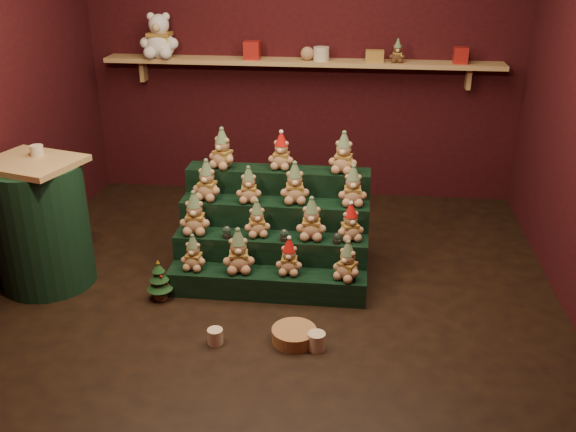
# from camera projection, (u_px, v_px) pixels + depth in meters

# --- Properties ---
(ground) EXTENTS (4.00, 4.00, 0.00)m
(ground) POSITION_uv_depth(u_px,v_px,m) (274.00, 292.00, 4.59)
(ground) COLOR black
(ground) RESTS_ON ground
(back_wall) EXTENTS (4.00, 0.10, 2.80)m
(back_wall) POSITION_uv_depth(u_px,v_px,m) (303.00, 48.00, 5.90)
(back_wall) COLOR black
(back_wall) RESTS_ON ground
(front_wall) EXTENTS (4.00, 0.10, 2.80)m
(front_wall) POSITION_uv_depth(u_px,v_px,m) (188.00, 241.00, 2.17)
(front_wall) COLOR black
(front_wall) RESTS_ON ground
(back_shelf) EXTENTS (3.60, 0.26, 0.24)m
(back_shelf) POSITION_uv_depth(u_px,v_px,m) (301.00, 63.00, 5.78)
(back_shelf) COLOR tan
(back_shelf) RESTS_ON ground
(riser_tier_front) EXTENTS (1.40, 0.22, 0.18)m
(riser_tier_front) POSITION_uv_depth(u_px,v_px,m) (267.00, 284.00, 4.52)
(riser_tier_front) COLOR black
(riser_tier_front) RESTS_ON ground
(riser_tier_midfront) EXTENTS (1.40, 0.22, 0.36)m
(riser_tier_midfront) POSITION_uv_depth(u_px,v_px,m) (271.00, 258.00, 4.69)
(riser_tier_midfront) COLOR black
(riser_tier_midfront) RESTS_ON ground
(riser_tier_midback) EXTENTS (1.40, 0.22, 0.54)m
(riser_tier_midback) POSITION_uv_depth(u_px,v_px,m) (275.00, 234.00, 4.85)
(riser_tier_midback) COLOR black
(riser_tier_midback) RESTS_ON ground
(riser_tier_back) EXTENTS (1.40, 0.22, 0.72)m
(riser_tier_back) POSITION_uv_depth(u_px,v_px,m) (279.00, 212.00, 5.02)
(riser_tier_back) COLOR black
(riser_tier_back) RESTS_ON ground
(teddy_0) EXTENTS (0.19, 0.18, 0.25)m
(teddy_0) POSITION_uv_depth(u_px,v_px,m) (193.00, 252.00, 4.50)
(teddy_0) COLOR #A97D5E
(teddy_0) RESTS_ON riser_tier_front
(teddy_1) EXTENTS (0.26, 0.24, 0.31)m
(teddy_1) POSITION_uv_depth(u_px,v_px,m) (238.00, 251.00, 4.46)
(teddy_1) COLOR #A97D5E
(teddy_1) RESTS_ON riser_tier_front
(teddy_2) EXTENTS (0.19, 0.17, 0.26)m
(teddy_2) POSITION_uv_depth(u_px,v_px,m) (289.00, 256.00, 4.44)
(teddy_2) COLOR #A97D5E
(teddy_2) RESTS_ON riser_tier_front
(teddy_3) EXTENTS (0.26, 0.25, 0.28)m
(teddy_3) POSITION_uv_depth(u_px,v_px,m) (348.00, 261.00, 4.36)
(teddy_3) COLOR #A97D5E
(teddy_3) RESTS_ON riser_tier_front
(teddy_4) EXTENTS (0.23, 0.21, 0.31)m
(teddy_4) POSITION_uv_depth(u_px,v_px,m) (195.00, 213.00, 4.61)
(teddy_4) COLOR #A97D5E
(teddy_4) RESTS_ON riser_tier_midfront
(teddy_5) EXTENTS (0.23, 0.21, 0.26)m
(teddy_5) POSITION_uv_depth(u_px,v_px,m) (257.00, 218.00, 4.58)
(teddy_5) COLOR #A97D5E
(teddy_5) RESTS_ON riser_tier_midfront
(teddy_6) EXTENTS (0.22, 0.20, 0.30)m
(teddy_6) POSITION_uv_depth(u_px,v_px,m) (311.00, 219.00, 4.53)
(teddy_6) COLOR #A97D5E
(teddy_6) RESTS_ON riser_tier_midfront
(teddy_7) EXTENTS (0.24, 0.23, 0.27)m
(teddy_7) POSITION_uv_depth(u_px,v_px,m) (350.00, 222.00, 4.52)
(teddy_7) COLOR #A97D5E
(teddy_7) RESTS_ON riser_tier_midfront
(teddy_8) EXTENTS (0.24, 0.22, 0.30)m
(teddy_8) POSITION_uv_depth(u_px,v_px,m) (207.00, 180.00, 4.73)
(teddy_8) COLOR #A97D5E
(teddy_8) RESTS_ON riser_tier_midback
(teddy_9) EXTENTS (0.21, 0.19, 0.26)m
(teddy_9) POSITION_uv_depth(u_px,v_px,m) (249.00, 185.00, 4.70)
(teddy_9) COLOR #A97D5E
(teddy_9) RESTS_ON riser_tier_midback
(teddy_10) EXTENTS (0.24, 0.22, 0.30)m
(teddy_10) POSITION_uv_depth(u_px,v_px,m) (295.00, 183.00, 4.68)
(teddy_10) COLOR #A97D5E
(teddy_10) RESTS_ON riser_tier_midback
(teddy_11) EXTENTS (0.22, 0.20, 0.29)m
(teddy_11) POSITION_uv_depth(u_px,v_px,m) (353.00, 186.00, 4.64)
(teddy_11) COLOR #A97D5E
(teddy_11) RESTS_ON riser_tier_midback
(teddy_12) EXTENTS (0.27, 0.26, 0.30)m
(teddy_12) POSITION_uv_depth(u_px,v_px,m) (222.00, 149.00, 4.84)
(teddy_12) COLOR #A97D5E
(teddy_12) RESTS_ON riser_tier_back
(teddy_13) EXTENTS (0.21, 0.20, 0.27)m
(teddy_13) POSITION_uv_depth(u_px,v_px,m) (281.00, 151.00, 4.83)
(teddy_13) COLOR #A97D5E
(teddy_13) RESTS_ON riser_tier_back
(teddy_14) EXTENTS (0.24, 0.23, 0.30)m
(teddy_14) POSITION_uv_depth(u_px,v_px,m) (344.00, 153.00, 4.74)
(teddy_14) COLOR #A97D5E
(teddy_14) RESTS_ON riser_tier_back
(snow_globe_a) EXTENTS (0.07, 0.07, 0.09)m
(snow_globe_a) POSITION_uv_depth(u_px,v_px,m) (227.00, 232.00, 4.58)
(snow_globe_a) COLOR black
(snow_globe_a) RESTS_ON riser_tier_midfront
(snow_globe_b) EXTENTS (0.06, 0.06, 0.09)m
(snow_globe_b) POSITION_uv_depth(u_px,v_px,m) (284.00, 235.00, 4.53)
(snow_globe_b) COLOR black
(snow_globe_b) RESTS_ON riser_tier_midfront
(snow_globe_c) EXTENTS (0.06, 0.06, 0.08)m
(snow_globe_c) POSITION_uv_depth(u_px,v_px,m) (337.00, 238.00, 4.49)
(snow_globe_c) COLOR black
(snow_globe_c) RESTS_ON riser_tier_midfront
(side_table) EXTENTS (0.73, 0.66, 0.94)m
(side_table) POSITION_uv_depth(u_px,v_px,m) (42.00, 224.00, 4.56)
(side_table) COLOR tan
(side_table) RESTS_ON ground
(table_ornament) EXTENTS (0.09, 0.09, 0.07)m
(table_ornament) POSITION_uv_depth(u_px,v_px,m) (37.00, 150.00, 4.44)
(table_ornament) COLOR beige
(table_ornament) RESTS_ON side_table
(mini_christmas_tree) EXTENTS (0.18, 0.18, 0.31)m
(mini_christmas_tree) POSITION_uv_depth(u_px,v_px,m) (159.00, 280.00, 4.46)
(mini_christmas_tree) COLOR #4A311A
(mini_christmas_tree) RESTS_ON ground
(mug_left) EXTENTS (0.10, 0.10, 0.10)m
(mug_left) POSITION_uv_depth(u_px,v_px,m) (215.00, 336.00, 4.00)
(mug_left) COLOR beige
(mug_left) RESTS_ON ground
(mug_right) EXTENTS (0.11, 0.11, 0.11)m
(mug_right) POSITION_uv_depth(u_px,v_px,m) (316.00, 341.00, 3.95)
(mug_right) COLOR beige
(mug_right) RESTS_ON ground
(wicker_basket) EXTENTS (0.33, 0.33, 0.09)m
(wicker_basket) POSITION_uv_depth(u_px,v_px,m) (294.00, 335.00, 4.03)
(wicker_basket) COLOR #9A6C3E
(wicker_basket) RESTS_ON ground
(white_bear) EXTENTS (0.36, 0.32, 0.50)m
(white_bear) POSITION_uv_depth(u_px,v_px,m) (159.00, 29.00, 5.77)
(white_bear) COLOR white
(white_bear) RESTS_ON back_shelf
(brown_bear) EXTENTS (0.14, 0.13, 0.19)m
(brown_bear) POSITION_uv_depth(u_px,v_px,m) (397.00, 51.00, 5.61)
(brown_bear) COLOR #4A2D18
(brown_bear) RESTS_ON back_shelf
(gift_tin_red_a) EXTENTS (0.14, 0.14, 0.16)m
(gift_tin_red_a) POSITION_uv_depth(u_px,v_px,m) (252.00, 50.00, 5.76)
(gift_tin_red_a) COLOR #B0211B
(gift_tin_red_a) RESTS_ON back_shelf
(gift_tin_cream) EXTENTS (0.14, 0.14, 0.12)m
(gift_tin_cream) POSITION_uv_depth(u_px,v_px,m) (321.00, 54.00, 5.70)
(gift_tin_cream) COLOR beige
(gift_tin_cream) RESTS_ON back_shelf
(gift_tin_red_b) EXTENTS (0.12, 0.12, 0.14)m
(gift_tin_red_b) POSITION_uv_depth(u_px,v_px,m) (461.00, 55.00, 5.57)
(gift_tin_red_b) COLOR #B0211B
(gift_tin_red_b) RESTS_ON back_shelf
(shelf_plush_ball) EXTENTS (0.12, 0.12, 0.12)m
(shelf_plush_ball) POSITION_uv_depth(u_px,v_px,m) (307.00, 54.00, 5.72)
(shelf_plush_ball) COLOR #A97D5E
(shelf_plush_ball) RESTS_ON back_shelf
(scarf_gift_box) EXTENTS (0.16, 0.10, 0.10)m
(scarf_gift_box) POSITION_uv_depth(u_px,v_px,m) (375.00, 56.00, 5.66)
(scarf_gift_box) COLOR orange
(scarf_gift_box) RESTS_ON back_shelf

